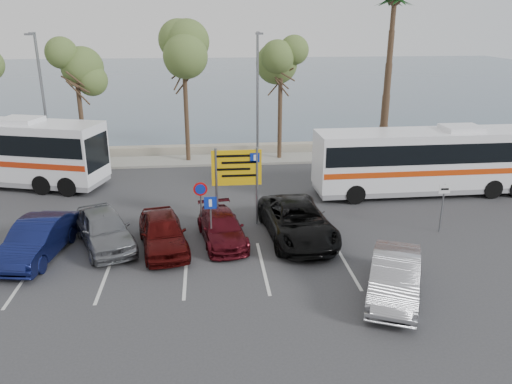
{
  "coord_description": "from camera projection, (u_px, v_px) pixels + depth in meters",
  "views": [
    {
      "loc": [
        -0.25,
        -17.76,
        8.9
      ],
      "look_at": [
        1.84,
        3.0,
        1.61
      ],
      "focal_mm": 35.0,
      "sensor_mm": 36.0,
      "label": 1
    }
  ],
  "objects": [
    {
      "name": "tree_right",
      "position": [
        281.0,
        64.0,
        31.18
      ],
      "size": [
        3.2,
        3.2,
        7.4
      ],
      "color": "#382619",
      "rests_on": "kerb_strip"
    },
    {
      "name": "tree_left",
      "position": [
        76.0,
        69.0,
        30.06
      ],
      "size": [
        3.2,
        3.2,
        7.2
      ],
      "color": "#382619",
      "rests_on": "kerb_strip"
    },
    {
      "name": "street_lamp_left",
      "position": [
        42.0,
        94.0,
        29.88
      ],
      "size": [
        0.45,
        1.15,
        8.01
      ],
      "color": "slate",
      "rests_on": "kerb_strip"
    },
    {
      "name": "seawall",
      "position": [
        211.0,
        149.0,
        34.57
      ],
      "size": [
        48.0,
        0.8,
        0.6
      ],
      "primitive_type": "cube",
      "color": "#A29882",
      "rests_on": "ground"
    },
    {
      "name": "sign_no_stop",
      "position": [
        201.0,
        199.0,
        21.31
      ],
      "size": [
        0.6,
        0.08,
        2.35
      ],
      "color": "slate",
      "rests_on": "ground"
    },
    {
      "name": "car_silver_b",
      "position": [
        395.0,
        277.0,
        16.66
      ],
      "size": [
        3.16,
        4.69,
        1.46
      ],
      "primitive_type": "imported",
      "rotation": [
        0.0,
        0.0,
        -0.4
      ],
      "color": "#939398",
      "rests_on": "ground"
    },
    {
      "name": "pedestrian_far",
      "position": [
        373.0,
        179.0,
        26.24
      ],
      "size": [
        1.0,
        1.09,
        1.8
      ],
      "primitive_type": "imported",
      "rotation": [
        0.0,
        0.0,
        2.04
      ],
      "color": "#35384F",
      "rests_on": "ground"
    },
    {
      "name": "palm_tree",
      "position": [
        394.0,
        2.0,
        30.63
      ],
      "size": [
        4.8,
        4.8,
        11.2
      ],
      "color": "#382619",
      "rests_on": "kerb_strip"
    },
    {
      "name": "lane_markings",
      "position": [
        187.0,
        270.0,
        18.59
      ],
      "size": [
        12.02,
        4.2,
        0.01
      ],
      "primitive_type": null,
      "color": "silver",
      "rests_on": "ground"
    },
    {
      "name": "ground",
      "position": [
        217.0,
        257.0,
        19.64
      ],
      "size": [
        120.0,
        120.0,
        0.0
      ],
      "primitive_type": "plane",
      "color": "#353538",
      "rests_on": "ground"
    },
    {
      "name": "car_red",
      "position": [
        163.0,
        232.0,
        20.11
      ],
      "size": [
        2.53,
        4.59,
        1.48
      ],
      "primitive_type": "imported",
      "rotation": [
        0.0,
        0.0,
        0.19
      ],
      "color": "#410909",
      "rests_on": "ground"
    },
    {
      "name": "coach_bus_right",
      "position": [
        426.0,
        163.0,
        26.25
      ],
      "size": [
        11.69,
        2.67,
        3.63
      ],
      "color": "white",
      "rests_on": "ground"
    },
    {
      "name": "car_blue",
      "position": [
        38.0,
        239.0,
        19.42
      ],
      "size": [
        2.28,
        4.76,
        1.5
      ],
      "primitive_type": "imported",
      "rotation": [
        0.0,
        0.0,
        -0.16
      ],
      "color": "#0E1441",
      "rests_on": "ground"
    },
    {
      "name": "direction_sign",
      "position": [
        237.0,
        174.0,
        21.94
      ],
      "size": [
        2.2,
        0.12,
        3.6
      ],
      "color": "slate",
      "rests_on": "ground"
    },
    {
      "name": "suv_black",
      "position": [
        297.0,
        221.0,
        21.12
      ],
      "size": [
        2.98,
        5.73,
        1.54
      ],
      "primitive_type": "imported",
      "rotation": [
        0.0,
        0.0,
        0.08
      ],
      "color": "black",
      "rests_on": "ground"
    },
    {
      "name": "kerb_strip",
      "position": [
        212.0,
        160.0,
        32.77
      ],
      "size": [
        44.0,
        2.4,
        0.15
      ],
      "primitive_type": "cube",
      "color": "gray",
      "rests_on": "ground"
    },
    {
      "name": "sea",
      "position": [
        207.0,
        80.0,
        76.0
      ],
      "size": [
        140.0,
        140.0,
        0.0
      ],
      "primitive_type": "plane",
      "color": "#445D6C",
      "rests_on": "ground"
    },
    {
      "name": "sign_taxi",
      "position": [
        443.0,
        202.0,
        21.5
      ],
      "size": [
        0.5,
        0.07,
        2.2
      ],
      "color": "slate",
      "rests_on": "ground"
    },
    {
      "name": "street_lamp_right",
      "position": [
        258.0,
        91.0,
        31.11
      ],
      "size": [
        0.45,
        1.15,
        8.01
      ],
      "color": "slate",
      "rests_on": "kerb_strip"
    },
    {
      "name": "sign_parking",
      "position": [
        211.0,
        215.0,
        19.88
      ],
      "size": [
        0.5,
        0.07,
        2.25
      ],
      "color": "slate",
      "rests_on": "ground"
    },
    {
      "name": "car_silver_a",
      "position": [
        104.0,
        228.0,
        20.36
      ],
      "size": [
        3.44,
        4.93,
        1.56
      ],
      "primitive_type": "imported",
      "rotation": [
        0.0,
        0.0,
        0.39
      ],
      "color": "slate",
      "rests_on": "ground"
    },
    {
      "name": "tree_mid",
      "position": [
        184.0,
        57.0,
        30.46
      ],
      "size": [
        3.2,
        3.2,
        8.0
      ],
      "color": "#382619",
      "rests_on": "kerb_strip"
    },
    {
      "name": "car_maroon",
      "position": [
        222.0,
        228.0,
        20.85
      ],
      "size": [
        2.28,
        4.36,
        1.21
      ],
      "primitive_type": "imported",
      "rotation": [
        0.0,
        0.0,
        0.15
      ],
      "color": "#490C13",
      "rests_on": "ground"
    }
  ]
}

